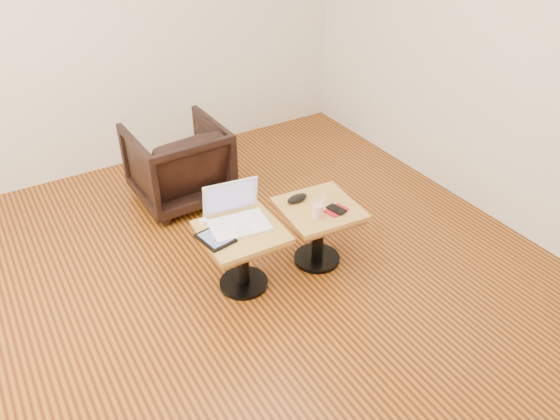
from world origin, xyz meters
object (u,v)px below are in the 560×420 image
side_table_left (242,244)px  striped_cup (318,211)px  side_table_right (319,221)px  laptop (236,216)px  armchair (178,164)px

side_table_left → striped_cup: bearing=-12.7°
side_table_right → laptop: bearing=172.4°
side_table_left → striped_cup: striped_cup is taller
side_table_left → laptop: laptop is taller
side_table_left → side_table_right: (0.55, -0.04, 0.00)m
side_table_right → striped_cup: (-0.08, -0.09, 0.15)m
laptop → armchair: bearing=94.8°
side_table_right → armchair: size_ratio=0.74×
striped_cup → armchair: armchair is taller
side_table_left → armchair: size_ratio=0.71×
side_table_left → side_table_right: same height
side_table_left → laptop: size_ratio=1.28×
laptop → striped_cup: (0.47, -0.21, -0.01)m
laptop → striped_cup: size_ratio=4.42×
side_table_left → striped_cup: 0.52m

